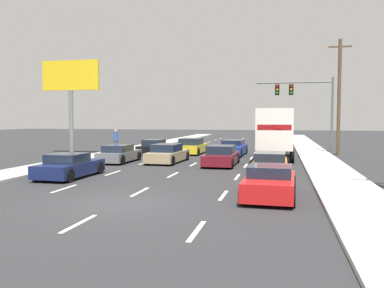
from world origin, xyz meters
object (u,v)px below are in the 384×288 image
object	(u,v)px
box_truck	(276,131)
car_red	(270,183)
car_gray	(119,154)
car_orange	(270,164)
utility_pole_mid	(339,96)
car_yellow	(192,147)
traffic_signal_mast	(300,96)
pedestrian_mid_block	(116,140)
car_maroon	(221,156)
car_navy	(69,166)
car_blue	(233,148)
car_black	(154,147)
roadside_billboard	(71,86)
car_tan	(167,154)

from	to	relation	value
box_truck	car_red	size ratio (longest dim) A/B	2.10
car_red	car_gray	bearing A→B (deg)	135.70
car_orange	utility_pole_mid	size ratio (longest dim) A/B	0.49
car_yellow	utility_pole_mid	distance (m)	12.76
car_orange	traffic_signal_mast	world-z (taller)	traffic_signal_mast
car_orange	pedestrian_mid_block	bearing A→B (deg)	141.26
car_maroon	pedestrian_mid_block	size ratio (longest dim) A/B	2.29
car_gray	car_orange	size ratio (longest dim) A/B	0.87
car_navy	pedestrian_mid_block	distance (m)	14.97
car_blue	car_gray	bearing A→B (deg)	-135.22
car_black	car_navy	xyz separation A→B (m)	(0.08, -13.87, -0.01)
car_black	car_navy	size ratio (longest dim) A/B	0.99
car_red	pedestrian_mid_block	xyz separation A→B (m)	(-13.79, 17.51, 0.53)
car_navy	traffic_signal_mast	distance (m)	23.64
car_maroon	roadside_billboard	xyz separation A→B (m)	(-13.27, 5.04, 5.10)
utility_pole_mid	car_gray	bearing A→B (deg)	-149.14
car_black	pedestrian_mid_block	size ratio (longest dim) A/B	2.20
car_gray	box_truck	world-z (taller)	box_truck
car_maroon	car_orange	size ratio (longest dim) A/B	0.94
car_gray	car_navy	xyz separation A→B (m)	(0.32, -7.05, -0.00)
car_tan	traffic_signal_mast	xyz separation A→B (m)	(9.17, 12.12, 4.46)
car_blue	traffic_signal_mast	bearing A→B (deg)	47.02
car_black	car_yellow	bearing A→B (deg)	13.90
utility_pole_mid	car_black	bearing A→B (deg)	-171.20
car_black	car_red	bearing A→B (deg)	-59.16
car_orange	car_maroon	bearing A→B (deg)	134.12
roadside_billboard	car_blue	bearing A→B (deg)	9.23
car_yellow	traffic_signal_mast	world-z (taller)	traffic_signal_mast
car_blue	roadside_billboard	distance (m)	14.29
car_gray	car_tan	bearing A→B (deg)	11.07
car_black	pedestrian_mid_block	bearing A→B (deg)	170.59
car_red	pedestrian_mid_block	size ratio (longest dim) A/B	2.22
traffic_signal_mast	car_yellow	bearing A→B (deg)	-150.24
roadside_billboard	car_red	bearing A→B (deg)	-41.88
car_red	car_blue	bearing A→B (deg)	101.25
car_navy	car_blue	size ratio (longest dim) A/B	0.90
car_black	traffic_signal_mast	xyz separation A→B (m)	(12.17, 5.94, 4.48)
car_orange	pedestrian_mid_block	world-z (taller)	pedestrian_mid_block
car_gray	utility_pole_mid	distance (m)	18.33
pedestrian_mid_block	car_orange	bearing A→B (deg)	-38.74
car_yellow	car_navy	bearing A→B (deg)	-101.77
car_orange	utility_pole_mid	world-z (taller)	utility_pole_mid
car_black	pedestrian_mid_block	distance (m)	3.79
car_black	car_blue	xyz separation A→B (m)	(6.71, 0.09, 0.02)
car_maroon	utility_pole_mid	xyz separation A→B (m)	(8.26, 9.43, 4.25)
car_maroon	traffic_signal_mast	world-z (taller)	traffic_signal_mast
car_yellow	car_maroon	xyz separation A→B (m)	(3.68, -7.87, -0.03)
box_truck	utility_pole_mid	distance (m)	7.42
box_truck	car_gray	bearing A→B (deg)	-157.60
box_truck	pedestrian_mid_block	bearing A→B (deg)	167.23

